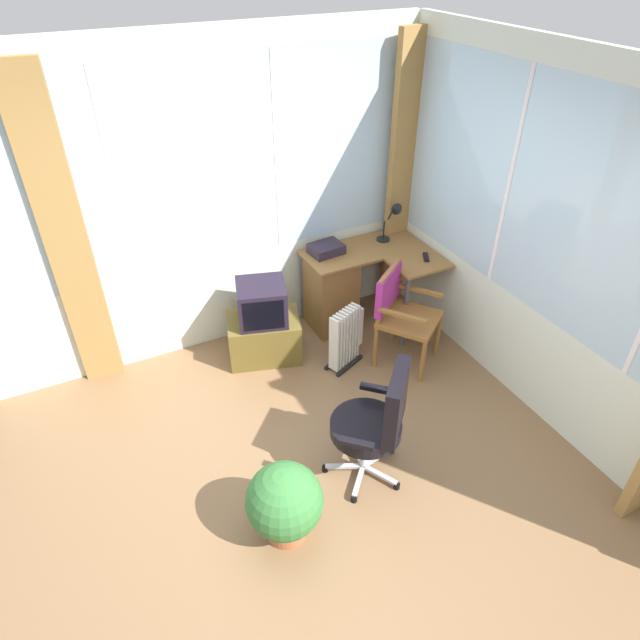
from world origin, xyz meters
name	(u,v)px	position (x,y,z in m)	size (l,w,h in m)	color
ground	(311,494)	(0.00, 0.00, -0.03)	(4.99, 5.02, 0.06)	brown
north_window_panel	(204,207)	(0.00, 2.04, 1.35)	(3.99, 0.07, 2.72)	silver
east_window_panel	(569,262)	(2.02, 0.00, 1.35)	(0.07, 4.02, 2.72)	silver
curtain_north_left	(67,244)	(-1.10, 1.96, 1.31)	(0.31, 0.07, 2.62)	#A1783E
curtain_corner	(402,179)	(1.89, 1.91, 1.31)	(0.31, 0.07, 2.62)	#A1783E
desk	(336,288)	(1.10, 1.72, 0.42)	(1.16, 0.90, 0.77)	olive
desk_lamp	(394,217)	(1.73, 1.74, 1.02)	(0.23, 0.20, 0.38)	black
tv_remote	(426,257)	(1.82, 1.31, 0.78)	(0.04, 0.15, 0.02)	black
paper_tray	(326,249)	(1.04, 1.81, 0.82)	(0.30, 0.23, 0.09)	#2A222E
wooden_armchair	(398,305)	(1.34, 1.03, 0.57)	(0.67, 0.67, 0.89)	#905F2C
office_chair	(378,420)	(0.48, -0.06, 0.55)	(0.60, 0.61, 0.98)	#B7B7BF
tv_on_stand	(264,326)	(0.28, 1.56, 0.34)	(0.74, 0.61, 0.77)	brown
space_heater	(346,337)	(0.90, 1.13, 0.29)	(0.41, 0.29, 0.58)	silver
potted_plant	(285,503)	(-0.29, -0.21, 0.30)	(0.50, 0.50, 0.57)	#A75D39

